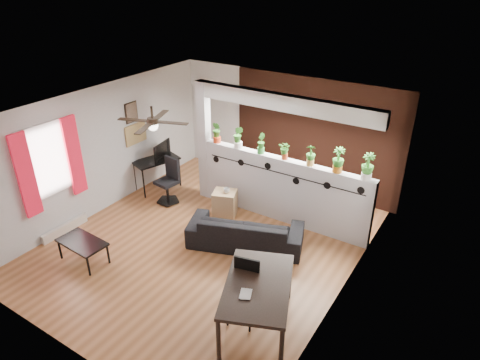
{
  "coord_description": "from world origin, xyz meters",
  "views": [
    {
      "loc": [
        4.07,
        -5.26,
        4.73
      ],
      "look_at": [
        0.36,
        0.6,
        1.17
      ],
      "focal_mm": 32.0,
      "sensor_mm": 36.0,
      "label": 1
    }
  ],
  "objects_px": {
    "office_chair": "(169,184)",
    "dining_table": "(258,289)",
    "computer_desk": "(156,162)",
    "potted_plant_2": "(261,143)",
    "coffee_table": "(82,243)",
    "potted_plant_5": "(338,159)",
    "ceiling_fan": "(153,123)",
    "cup": "(227,190)",
    "potted_plant_6": "(368,166)",
    "cube_shelf": "(225,204)",
    "potted_plant_0": "(217,132)",
    "potted_plant_4": "(311,155)",
    "potted_plant_3": "(285,150)",
    "potted_plant_1": "(238,136)",
    "sofa": "(246,231)",
    "folding_chair": "(245,285)"
  },
  "relations": [
    {
      "from": "potted_plant_0",
      "to": "potted_plant_5",
      "type": "xyz_separation_m",
      "value": [
        2.63,
        0.0,
        0.01
      ]
    },
    {
      "from": "office_chair",
      "to": "dining_table",
      "type": "distance_m",
      "value": 4.06
    },
    {
      "from": "dining_table",
      "to": "potted_plant_2",
      "type": "bearing_deg",
      "value": 119.43
    },
    {
      "from": "potted_plant_1",
      "to": "cube_shelf",
      "type": "relative_size",
      "value": 0.83
    },
    {
      "from": "cube_shelf",
      "to": "coffee_table",
      "type": "bearing_deg",
      "value": -136.63
    },
    {
      "from": "coffee_table",
      "to": "sofa",
      "type": "bearing_deg",
      "value": 42.15
    },
    {
      "from": "potted_plant_6",
      "to": "cup",
      "type": "xyz_separation_m",
      "value": [
        -2.59,
        -0.51,
        -1.0
      ]
    },
    {
      "from": "potted_plant_4",
      "to": "cup",
      "type": "xyz_separation_m",
      "value": [
        -1.53,
        -0.51,
        -0.96
      ]
    },
    {
      "from": "potted_plant_3",
      "to": "office_chair",
      "type": "height_order",
      "value": "potted_plant_3"
    },
    {
      "from": "potted_plant_3",
      "to": "potted_plant_6",
      "type": "height_order",
      "value": "potted_plant_6"
    },
    {
      "from": "potted_plant_3",
      "to": "dining_table",
      "type": "bearing_deg",
      "value": -69.42
    },
    {
      "from": "potted_plant_6",
      "to": "cube_shelf",
      "type": "xyz_separation_m",
      "value": [
        -2.64,
        -0.51,
        -1.33
      ]
    },
    {
      "from": "coffee_table",
      "to": "potted_plant_3",
      "type": "bearing_deg",
      "value": 53.35
    },
    {
      "from": "potted_plant_5",
      "to": "sofa",
      "type": "distance_m",
      "value": 2.12
    },
    {
      "from": "ceiling_fan",
      "to": "potted_plant_2",
      "type": "bearing_deg",
      "value": 59.19
    },
    {
      "from": "potted_plant_4",
      "to": "dining_table",
      "type": "height_order",
      "value": "potted_plant_4"
    },
    {
      "from": "potted_plant_4",
      "to": "cube_shelf",
      "type": "xyz_separation_m",
      "value": [
        -1.58,
        -0.51,
        -1.29
      ]
    },
    {
      "from": "potted_plant_0",
      "to": "sofa",
      "type": "xyz_separation_m",
      "value": [
        1.42,
        -1.15,
        -1.29
      ]
    },
    {
      "from": "ceiling_fan",
      "to": "potted_plant_2",
      "type": "xyz_separation_m",
      "value": [
        1.07,
        1.8,
        -0.75
      ]
    },
    {
      "from": "ceiling_fan",
      "to": "cube_shelf",
      "type": "bearing_deg",
      "value": 67.05
    },
    {
      "from": "computer_desk",
      "to": "potted_plant_2",
      "type": "bearing_deg",
      "value": 7.67
    },
    {
      "from": "cup",
      "to": "folding_chair",
      "type": "bearing_deg",
      "value": -50.72
    },
    {
      "from": "cube_shelf",
      "to": "coffee_table",
      "type": "height_order",
      "value": "cube_shelf"
    },
    {
      "from": "folding_chair",
      "to": "coffee_table",
      "type": "relative_size",
      "value": 1.1
    },
    {
      "from": "potted_plant_1",
      "to": "sofa",
      "type": "relative_size",
      "value": 0.23
    },
    {
      "from": "computer_desk",
      "to": "potted_plant_6",
      "type": "bearing_deg",
      "value": 4.2
    },
    {
      "from": "office_chair",
      "to": "ceiling_fan",
      "type": "bearing_deg",
      "value": -54.43
    },
    {
      "from": "potted_plant_0",
      "to": "dining_table",
      "type": "bearing_deg",
      "value": -46.73
    },
    {
      "from": "ceiling_fan",
      "to": "office_chair",
      "type": "xyz_separation_m",
      "value": [
        -0.81,
        1.13,
        -1.88
      ]
    },
    {
      "from": "potted_plant_4",
      "to": "cube_shelf",
      "type": "relative_size",
      "value": 0.73
    },
    {
      "from": "potted_plant_3",
      "to": "coffee_table",
      "type": "height_order",
      "value": "potted_plant_3"
    },
    {
      "from": "potted_plant_6",
      "to": "computer_desk",
      "type": "height_order",
      "value": "potted_plant_6"
    },
    {
      "from": "potted_plant_1",
      "to": "potted_plant_4",
      "type": "bearing_deg",
      "value": 0.0
    },
    {
      "from": "cup",
      "to": "potted_plant_2",
      "type": "bearing_deg",
      "value": 47.04
    },
    {
      "from": "coffee_table",
      "to": "dining_table",
      "type": "bearing_deg",
      "value": 5.07
    },
    {
      "from": "cube_shelf",
      "to": "office_chair",
      "type": "height_order",
      "value": "office_chair"
    },
    {
      "from": "potted_plant_5",
      "to": "potted_plant_4",
      "type": "bearing_deg",
      "value": 180.0
    },
    {
      "from": "ceiling_fan",
      "to": "cup",
      "type": "xyz_separation_m",
      "value": [
        0.59,
        1.29,
        -1.71
      ]
    },
    {
      "from": "potted_plant_5",
      "to": "office_chair",
      "type": "relative_size",
      "value": 0.47
    },
    {
      "from": "dining_table",
      "to": "coffee_table",
      "type": "distance_m",
      "value": 3.38
    },
    {
      "from": "potted_plant_3",
      "to": "coffee_table",
      "type": "relative_size",
      "value": 0.39
    },
    {
      "from": "potted_plant_5",
      "to": "dining_table",
      "type": "bearing_deg",
      "value": -90.11
    },
    {
      "from": "potted_plant_6",
      "to": "cube_shelf",
      "type": "distance_m",
      "value": 3.0
    },
    {
      "from": "potted_plant_3",
      "to": "computer_desk",
      "type": "xyz_separation_m",
      "value": [
        -3.05,
        -0.34,
        -0.88
      ]
    },
    {
      "from": "office_chair",
      "to": "coffee_table",
      "type": "bearing_deg",
      "value": -87.44
    },
    {
      "from": "dining_table",
      "to": "potted_plant_3",
      "type": "bearing_deg",
      "value": 110.58
    },
    {
      "from": "potted_plant_3",
      "to": "potted_plant_5",
      "type": "relative_size",
      "value": 0.76
    },
    {
      "from": "potted_plant_5",
      "to": "folding_chair",
      "type": "bearing_deg",
      "value": -95.73
    },
    {
      "from": "cup",
      "to": "folding_chair",
      "type": "distance_m",
      "value": 2.82
    },
    {
      "from": "ceiling_fan",
      "to": "coffee_table",
      "type": "relative_size",
      "value": 1.32
    }
  ]
}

